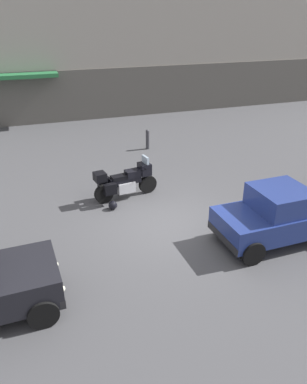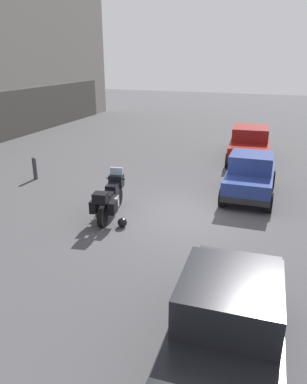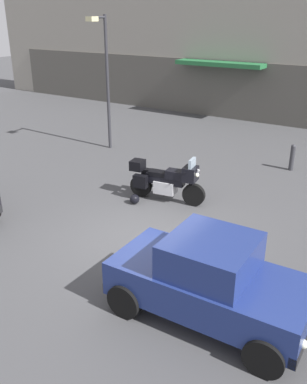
{
  "view_description": "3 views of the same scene",
  "coord_description": "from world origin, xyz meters",
  "px_view_note": "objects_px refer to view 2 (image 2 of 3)",
  "views": [
    {
      "loc": [
        -3.79,
        -9.11,
        5.83
      ],
      "look_at": [
        -0.38,
        0.71,
        0.81
      ],
      "focal_mm": 35.7,
      "sensor_mm": 36.0,
      "label": 1
    },
    {
      "loc": [
        -10.4,
        -2.66,
        4.77
      ],
      "look_at": [
        -0.48,
        0.91,
        0.83
      ],
      "focal_mm": 34.49,
      "sensor_mm": 36.0,
      "label": 2
    },
    {
      "loc": [
        4.83,
        -7.24,
        4.96
      ],
      "look_at": [
        -0.21,
        0.54,
        1.0
      ],
      "focal_mm": 39.31,
      "sensor_mm": 36.0,
      "label": 3
    }
  ],
  "objects_px": {
    "helmet": "(122,223)",
    "bollard_curbside": "(35,168)",
    "motorcycle": "(110,198)",
    "car_hatchback_near": "(229,319)",
    "car_sedan_far": "(250,143)",
    "car_compact_side": "(250,176)"
  },
  "relations": [
    {
      "from": "motorcycle",
      "to": "bollard_curbside",
      "type": "relative_size",
      "value": 2.47
    },
    {
      "from": "car_hatchback_near",
      "to": "car_compact_side",
      "type": "bearing_deg",
      "value": 1.08
    },
    {
      "from": "car_hatchback_near",
      "to": "car_sedan_far",
      "type": "height_order",
      "value": "car_hatchback_near"
    },
    {
      "from": "helmet",
      "to": "bollard_curbside",
      "type": "height_order",
      "value": "bollard_curbside"
    },
    {
      "from": "motorcycle",
      "to": "car_compact_side",
      "type": "distance_m",
      "value": 5.07
    },
    {
      "from": "car_compact_side",
      "to": "bollard_curbside",
      "type": "distance_m",
      "value": 8.44
    },
    {
      "from": "helmet",
      "to": "bollard_curbside",
      "type": "relative_size",
      "value": 0.31
    },
    {
      "from": "car_hatchback_near",
      "to": "car_compact_side",
      "type": "xyz_separation_m",
      "value": [
        7.87,
        0.48,
        -0.04
      ]
    },
    {
      "from": "car_hatchback_near",
      "to": "car_sedan_far",
      "type": "bearing_deg",
      "value": 2.16
    },
    {
      "from": "motorcycle",
      "to": "car_compact_side",
      "type": "height_order",
      "value": "car_compact_side"
    },
    {
      "from": "helmet",
      "to": "car_sedan_far",
      "type": "distance_m",
      "value": 9.47
    },
    {
      "from": "car_hatchback_near",
      "to": "car_compact_side",
      "type": "distance_m",
      "value": 7.88
    },
    {
      "from": "motorcycle",
      "to": "bollard_curbside",
      "type": "bearing_deg",
      "value": 54.12
    },
    {
      "from": "car_sedan_far",
      "to": "bollard_curbside",
      "type": "height_order",
      "value": "car_sedan_far"
    },
    {
      "from": "car_hatchback_near",
      "to": "car_sedan_far",
      "type": "xyz_separation_m",
      "value": [
        13.08,
        1.05,
        -0.03
      ]
    },
    {
      "from": "car_sedan_far",
      "to": "car_compact_side",
      "type": "height_order",
      "value": "same"
    },
    {
      "from": "helmet",
      "to": "car_hatchback_near",
      "type": "bearing_deg",
      "value": -137.4
    },
    {
      "from": "motorcycle",
      "to": "car_compact_side",
      "type": "relative_size",
      "value": 0.64
    },
    {
      "from": "bollard_curbside",
      "to": "motorcycle",
      "type": "bearing_deg",
      "value": -116.98
    },
    {
      "from": "car_sedan_far",
      "to": "helmet",
      "type": "bearing_deg",
      "value": -20.43
    },
    {
      "from": "helmet",
      "to": "car_sedan_far",
      "type": "height_order",
      "value": "car_sedan_far"
    },
    {
      "from": "bollard_curbside",
      "to": "car_compact_side",
      "type": "bearing_deg",
      "value": -83.46
    }
  ]
}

